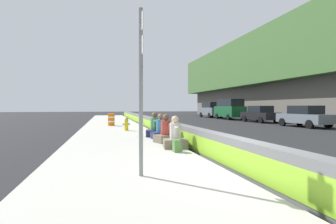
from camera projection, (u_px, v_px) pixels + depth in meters
ground_plane at (241, 173)px, 6.46m from camera, size 160.00×160.00×0.00m
sidewalk_strip at (133, 177)px, 5.84m from camera, size 80.00×4.40×0.14m
jersey_barrier at (241, 156)px, 6.45m from camera, size 76.00×0.45×0.85m
route_sign_post at (141, 80)px, 5.64m from camera, size 0.44×0.09×3.60m
fire_hydrant at (126, 123)px, 16.38m from camera, size 0.26×0.46×0.88m
seated_person_foreground at (175, 138)px, 9.49m from camera, size 0.81×0.92×1.16m
seated_person_middle at (166, 134)px, 10.94m from camera, size 0.94×1.02×1.18m
seated_person_rear at (161, 131)px, 12.21m from camera, size 0.78×0.90×1.16m
seated_person_far at (155, 129)px, 13.11m from camera, size 0.87×0.97×1.21m
backpack at (177, 146)px, 8.66m from camera, size 0.32×0.28×0.40m
construction_barrel at (111, 120)px, 20.54m from camera, size 0.54×0.54×0.95m
parked_car_third at (305, 116)px, 20.85m from camera, size 4.57×2.08×1.71m
parked_car_fourth at (260, 114)px, 27.08m from camera, size 4.57×2.09×1.71m
parked_car_midline at (230, 109)px, 33.20m from camera, size 5.10×2.10×2.56m
parked_car_far at (211, 110)px, 38.99m from camera, size 4.86×2.18×2.28m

